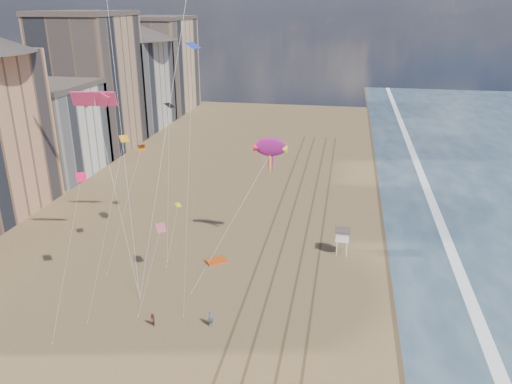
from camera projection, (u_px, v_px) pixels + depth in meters
wet_sand at (413, 229)px, 71.82m from camera, size 260.00×260.00×0.00m
foam at (443, 231)px, 71.10m from camera, size 260.00×260.00×0.00m
tracks at (291, 251)px, 65.41m from camera, size 7.68×120.00×0.01m
buildings at (78, 92)px, 101.49m from camera, size 34.72×131.35×29.00m
lifeguard_stand at (342, 235)px, 63.78m from camera, size 1.89×1.89×3.42m
grounded_kite at (216, 261)px, 62.62m from camera, size 2.94×2.81×0.28m
show_kite at (270, 147)px, 60.89m from camera, size 5.62×6.54×19.14m
kite_flyer_a at (211, 318)px, 49.98m from camera, size 0.73×0.72×1.70m
kite_flyer_b at (153, 320)px, 49.98m from camera, size 0.88×0.88×1.44m
parafoils at (123, 8)px, 54.04m from camera, size 16.83×7.52×16.11m
small_kites at (151, 141)px, 57.38m from camera, size 11.77×18.70×21.81m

